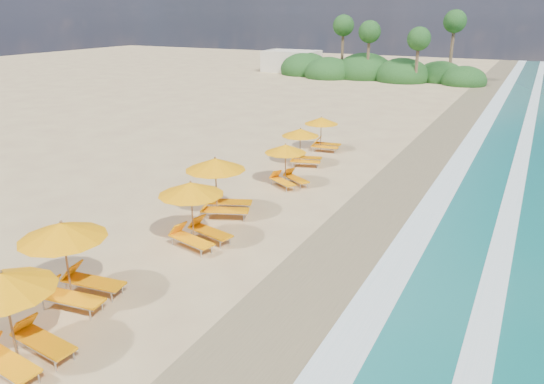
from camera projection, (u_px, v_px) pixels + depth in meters
ground at (272, 220)px, 20.74m from camera, size 160.00×160.00×0.00m
wet_sand at (367, 239)px, 19.00m from camera, size 4.00×160.00×0.01m
surf_foam at (442, 254)px, 17.82m from camera, size 4.00×160.00×0.01m
station_0 at (13, 313)px, 11.92m from camera, size 2.77×2.60×2.43m
station_1 at (72, 257)px, 14.54m from camera, size 2.95×2.79×2.51m
station_2 at (195, 209)px, 18.20m from camera, size 2.91×2.80×2.38m
station_3 at (221, 183)px, 20.81m from camera, size 3.24×3.21×2.50m
station_4 at (287, 162)px, 24.43m from camera, size 2.77×2.77×2.06m
station_5 at (303, 144)px, 27.70m from camera, size 2.61×2.54×2.08m
station_6 at (324, 131)px, 30.62m from camera, size 2.43×2.31×2.07m
treeline at (371, 71)px, 62.74m from camera, size 25.80×8.80×9.74m
beach_building at (291, 61)px, 69.93m from camera, size 7.00×5.00×2.80m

